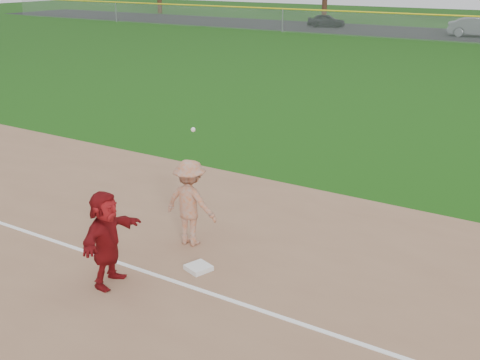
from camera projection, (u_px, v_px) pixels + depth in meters
The scene contains 7 objects.
ground at pixel (199, 265), 11.66m from camera, with size 160.00×160.00×0.00m, color #184A0E.
foul_line at pixel (173, 281), 11.02m from camera, with size 60.00×0.10×0.01m, color white.
first_base at pixel (198, 268), 11.41m from camera, with size 0.42×0.42×0.09m, color white.
base_runner at pixel (106, 239), 10.65m from camera, with size 1.65×0.53×1.78m, color maroon.
car_left at pixel (326, 21), 57.69m from camera, with size 1.44×3.58×1.22m, color black.
car_mid at pixel (478, 27), 49.62m from camera, with size 1.66×4.76×1.57m, color slate.
first_base_play at pixel (190, 203), 12.24m from camera, with size 1.20×0.73×2.56m.
Camera 1 is at (6.28, -8.38, 5.45)m, focal length 45.00 mm.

